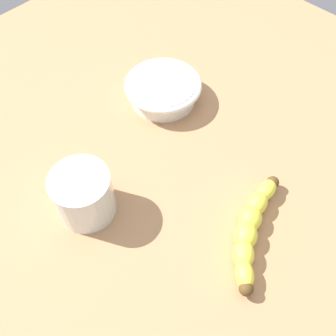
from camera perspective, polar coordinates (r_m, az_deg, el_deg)
wooden_tabletop at (r=68.39cm, az=0.06°, el=-1.40°), size 120.00×120.00×3.00cm
banana at (r=61.28cm, az=12.07°, el=-8.59°), size 10.09×19.12×3.57cm
smoothie_glass at (r=61.49cm, az=-12.19°, el=-4.00°), size 9.26×9.26×8.55cm
ceramic_bowl at (r=76.37cm, az=-0.70°, el=11.42°), size 14.76×14.76×4.43cm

